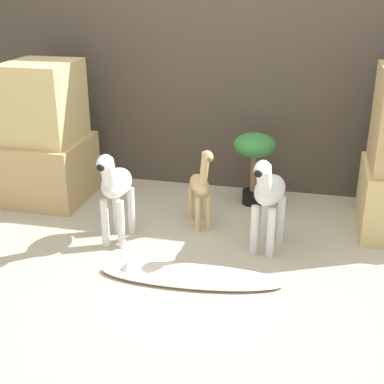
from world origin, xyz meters
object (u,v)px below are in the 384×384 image
object	(u,v)px
zebra_right	(268,194)
potted_palm_front	(254,153)
surfboard	(190,276)
giraffe_figurine	(201,185)
zebra_left	(115,187)

from	to	relation	value
zebra_right	potted_palm_front	world-z (taller)	zebra_right
zebra_right	potted_palm_front	size ratio (longest dim) A/B	1.17
potted_palm_front	zebra_right	bearing A→B (deg)	-76.52
potted_palm_front	surfboard	world-z (taller)	potted_palm_front
zebra_right	giraffe_figurine	distance (m)	0.54
zebra_right	zebra_left	size ratio (longest dim) A/B	1.00
zebra_right	giraffe_figurine	xyz separation A→B (m)	(-0.48, 0.24, -0.08)
zebra_right	zebra_left	xyz separation A→B (m)	(-0.97, -0.10, 0.00)
giraffe_figurine	potted_palm_front	bearing A→B (deg)	57.50
potted_palm_front	zebra_left	bearing A→B (deg)	-134.06
zebra_left	potted_palm_front	world-z (taller)	zebra_left
zebra_right	zebra_left	bearing A→B (deg)	-173.93
giraffe_figurine	surfboard	size ratio (longest dim) A/B	0.56
zebra_left	surfboard	distance (m)	0.77
zebra_right	surfboard	world-z (taller)	zebra_right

